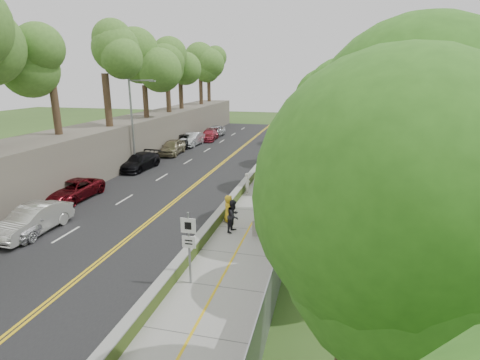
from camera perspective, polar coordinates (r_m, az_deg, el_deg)
name	(u,v)px	position (r m, az deg, el deg)	size (l,w,h in m)	color
ground	(192,249)	(18.95, -7.26, -10.44)	(140.00, 140.00, 0.00)	#33511E
road	(195,170)	(33.99, -6.93, 1.52)	(11.20, 66.00, 0.04)	black
sidewalk	(282,175)	(32.15, 6.48, 0.71)	(4.20, 66.00, 0.05)	gray
jersey_barrier	(256,171)	(32.42, 2.46, 1.43)	(0.42, 66.00, 0.60)	#94D331
rock_embankment	(112,145)	(37.15, -18.89, 5.13)	(5.00, 66.00, 4.00)	#595147
chainlink_fence	(308,166)	(31.73, 10.30, 2.17)	(0.04, 66.00, 2.00)	slate
trees_embankment	(108,49)	(36.40, -19.43, 18.36)	(6.40, 66.00, 13.00)	#51862F
trees_fenceside	(342,92)	(30.87, 15.32, 12.78)	(7.00, 66.00, 14.00)	#408724
streetlight	(134,118)	(34.38, -15.82, 9.04)	(2.52, 0.22, 8.00)	gray
signpost	(189,240)	(15.22, -7.80, -9.10)	(0.62, 0.09, 3.10)	gray
construction_barrel	(310,151)	(40.58, 10.56, 4.34)	(0.51, 0.51, 0.83)	#D14126
concrete_block	(266,226)	(20.32, 3.92, -6.97)	(1.30, 0.98, 0.87)	gray
car_0	(36,219)	(23.23, -28.71, -5.29)	(1.68, 4.17, 1.42)	silver
car_1	(32,220)	(23.07, -29.07, -5.34)	(1.62, 4.64, 1.53)	silver
car_2	(73,190)	(28.00, -24.13, -1.42)	(2.22, 4.82, 1.34)	#560A11
car_3	(140,161)	(35.00, -15.03, 2.75)	(2.01, 4.96, 1.44)	black
car_4	(172,147)	(40.83, -10.28, 4.96)	(1.88, 4.67, 1.59)	gray
car_5	(192,139)	(45.68, -7.29, 6.19)	(1.64, 4.72, 1.55)	#B3B6BA
car_6	(183,141)	(44.96, -8.72, 5.89)	(2.34, 5.08, 1.41)	black
car_7	(209,135)	(49.18, -4.73, 6.83)	(1.90, 4.67, 1.35)	maroon
car_8	(215,131)	(52.03, -3.84, 7.45)	(1.84, 4.58, 1.56)	#B2B1B6
painter_0	(228,209)	(21.69, -1.77, -4.38)	(0.79, 0.51, 1.61)	yellow
painter_1	(248,183)	(26.79, 1.16, -0.52)	(0.56, 0.36, 1.52)	white
painter_2	(233,216)	(20.36, -1.01, -5.49)	(0.87, 0.68, 1.79)	black
painter_3	(262,174)	(28.59, 3.36, 0.91)	(1.23, 0.71, 1.90)	#8C5D3A
person_far	(296,146)	(41.16, 8.54, 5.10)	(0.91, 0.38, 1.55)	black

